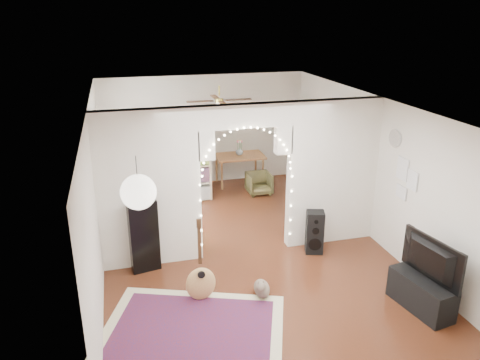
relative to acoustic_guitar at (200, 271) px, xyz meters
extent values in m
plane|color=black|center=(1.06, 1.34, -0.50)|extent=(7.50, 7.50, 0.00)
cube|color=white|center=(1.06, 1.34, 2.20)|extent=(5.00, 7.50, 0.02)
cube|color=silver|center=(1.06, 5.09, 0.85)|extent=(5.00, 0.02, 2.70)
cube|color=silver|center=(1.06, -2.41, 0.85)|extent=(5.00, 0.02, 2.70)
cube|color=silver|center=(-1.44, 1.34, 0.85)|extent=(0.02, 7.50, 2.70)
cube|color=silver|center=(3.56, 1.34, 0.85)|extent=(0.02, 7.50, 2.70)
cube|color=silver|center=(-0.59, 1.34, 0.85)|extent=(1.70, 0.20, 2.70)
cube|color=silver|center=(2.71, 1.34, 0.85)|extent=(1.70, 0.20, 2.70)
cube|color=silver|center=(1.06, 1.34, 2.00)|extent=(1.60, 0.20, 0.40)
cube|color=white|center=(-1.41, 3.14, 1.00)|extent=(0.04, 1.20, 1.40)
cylinder|color=white|center=(3.54, 0.74, 1.60)|extent=(0.03, 0.31, 0.31)
sphere|color=white|center=(-0.84, -1.06, 1.75)|extent=(0.40, 0.40, 0.40)
cube|color=maroon|center=(-0.25, -0.69, -0.49)|extent=(2.96, 2.60, 0.02)
cube|color=black|center=(-0.74, 1.09, 0.13)|extent=(0.50, 0.25, 1.25)
ellipsoid|color=#B37F47|center=(0.00, 0.00, -0.02)|extent=(0.47, 0.20, 0.55)
cube|color=black|center=(0.00, 0.00, 0.44)|extent=(0.05, 0.04, 0.63)
cube|color=black|center=(0.00, 0.00, 0.78)|extent=(0.07, 0.04, 0.14)
ellipsoid|color=brown|center=(0.92, -0.14, -0.37)|extent=(0.36, 0.42, 0.26)
sphere|color=brown|center=(0.86, -0.28, -0.24)|extent=(0.20, 0.20, 0.15)
cone|color=brown|center=(0.82, -0.28, -0.16)|extent=(0.05, 0.05, 0.05)
cone|color=brown|center=(0.90, -0.28, -0.16)|extent=(0.05, 0.05, 0.05)
cylinder|color=brown|center=(1.00, 0.04, -0.45)|extent=(0.13, 0.24, 0.08)
cube|color=black|center=(2.25, 0.94, -0.10)|extent=(0.37, 0.34, 0.79)
cylinder|color=black|center=(2.21, 0.81, -0.28)|extent=(0.23, 0.09, 0.23)
cylinder|color=black|center=(2.21, 0.81, -0.01)|extent=(0.12, 0.06, 0.12)
cylinder|color=black|center=(2.21, 0.81, 0.16)|extent=(0.07, 0.04, 0.07)
cube|color=black|center=(3.07, -1.05, -0.25)|extent=(0.56, 1.05, 0.50)
imported|color=black|center=(3.07, -1.05, 0.31)|extent=(0.32, 1.08, 0.62)
cube|color=beige|center=(0.13, 3.98, 0.35)|extent=(1.69, 0.60, 1.69)
cube|color=brown|center=(1.86, 4.74, 0.23)|extent=(1.21, 0.81, 0.05)
cylinder|color=brown|center=(1.34, 4.42, -0.14)|extent=(0.05, 0.05, 0.70)
cylinder|color=brown|center=(2.38, 4.42, -0.14)|extent=(0.05, 0.05, 0.70)
cylinder|color=brown|center=(1.34, 5.06, -0.14)|extent=(0.05, 0.05, 0.70)
cylinder|color=brown|center=(2.38, 5.06, -0.14)|extent=(0.05, 0.05, 0.70)
imported|color=silver|center=(1.86, 4.74, 0.35)|extent=(0.18, 0.18, 0.19)
imported|color=#4E4927|center=(-0.18, 1.69, -0.24)|extent=(0.63, 0.64, 0.52)
imported|color=#4E4927|center=(2.13, 3.95, -0.24)|extent=(0.56, 0.58, 0.52)
camera|label=1|loc=(-0.99, -6.01, 3.66)|focal=35.00mm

